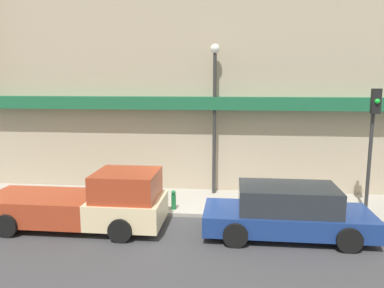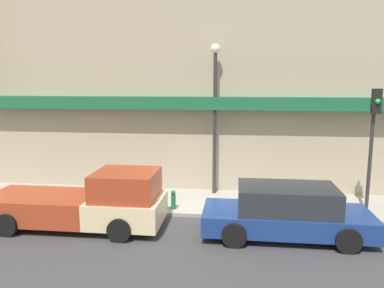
% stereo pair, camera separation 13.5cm
% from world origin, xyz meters
% --- Properties ---
extents(ground_plane, '(80.00, 80.00, 0.00)m').
position_xyz_m(ground_plane, '(0.00, 0.00, 0.00)').
color(ground_plane, '#38383A').
extents(sidewalk, '(36.00, 2.97, 0.12)m').
position_xyz_m(sidewalk, '(0.00, 1.48, 0.06)').
color(sidewalk, '#9E998E').
rests_on(sidewalk, ground).
extents(building, '(19.80, 3.80, 11.17)m').
position_xyz_m(building, '(-0.02, 4.45, 5.43)').
color(building, tan).
rests_on(building, ground).
extents(pickup_truck, '(5.55, 2.16, 1.83)m').
position_xyz_m(pickup_truck, '(-3.44, -1.21, 0.80)').
color(pickup_truck, beige).
rests_on(pickup_truck, ground).
extents(parked_car, '(4.89, 2.11, 1.53)m').
position_xyz_m(parked_car, '(2.66, -1.21, 0.74)').
color(parked_car, navy).
rests_on(parked_car, ground).
extents(fire_hydrant, '(0.16, 0.16, 0.68)m').
position_xyz_m(fire_hydrant, '(-0.99, 0.41, 0.46)').
color(fire_hydrant, '#196633').
rests_on(fire_hydrant, sidewalk).
extents(street_lamp, '(0.36, 0.36, 5.83)m').
position_xyz_m(street_lamp, '(0.31, 2.52, 3.74)').
color(street_lamp, '#2D2D2D').
rests_on(street_lamp, sidewalk).
extents(traffic_light, '(0.28, 0.42, 4.20)m').
position_xyz_m(traffic_light, '(5.60, 0.73, 2.98)').
color(traffic_light, '#2D2D2D').
rests_on(traffic_light, sidewalk).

